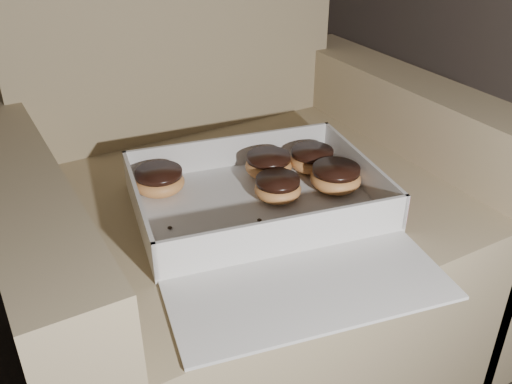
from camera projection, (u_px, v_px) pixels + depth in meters
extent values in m
cube|color=tan|center=(248.00, 273.00, 1.06)|extent=(0.65, 0.65, 0.38)
cube|color=tan|center=(169.00, 8.00, 1.07)|extent=(0.65, 0.13, 0.47)
cube|color=tan|center=(48.00, 312.00, 0.88)|extent=(0.11, 0.65, 0.51)
cube|color=tan|center=(396.00, 196.00, 1.18)|extent=(0.11, 0.65, 0.51)
cube|color=silver|center=(256.00, 205.00, 0.90)|extent=(0.42, 0.34, 0.01)
cube|color=silver|center=(231.00, 151.00, 1.00)|extent=(0.36, 0.08, 0.06)
cube|color=silver|center=(288.00, 235.00, 0.78)|extent=(0.36, 0.08, 0.06)
cube|color=silver|center=(139.00, 208.00, 0.84)|extent=(0.06, 0.27, 0.06)
cube|color=silver|center=(361.00, 170.00, 0.94)|extent=(0.06, 0.27, 0.06)
cube|color=#BA4B6F|center=(363.00, 169.00, 0.94)|extent=(0.05, 0.27, 0.05)
cube|color=silver|center=(311.00, 290.00, 0.73)|extent=(0.39, 0.22, 0.01)
ellipsoid|color=#E59150|center=(312.00, 161.00, 0.99)|extent=(0.08, 0.08, 0.04)
cylinder|color=black|center=(312.00, 152.00, 0.98)|extent=(0.07, 0.07, 0.01)
ellipsoid|color=#E59150|center=(160.00, 182.00, 0.92)|extent=(0.08, 0.08, 0.04)
cylinder|color=black|center=(159.00, 173.00, 0.91)|extent=(0.08, 0.08, 0.01)
ellipsoid|color=#E59150|center=(336.00, 179.00, 0.93)|extent=(0.08, 0.08, 0.04)
cylinder|color=black|center=(336.00, 170.00, 0.92)|extent=(0.08, 0.08, 0.01)
ellipsoid|color=#E59150|center=(278.00, 189.00, 0.90)|extent=(0.07, 0.07, 0.04)
cylinder|color=black|center=(278.00, 181.00, 0.89)|extent=(0.07, 0.07, 0.01)
ellipsoid|color=#E59150|center=(269.00, 166.00, 0.97)|extent=(0.08, 0.08, 0.04)
cylinder|color=black|center=(269.00, 158.00, 0.96)|extent=(0.07, 0.07, 0.01)
ellipsoid|color=black|center=(259.00, 220.00, 0.85)|extent=(0.01, 0.01, 0.00)
ellipsoid|color=black|center=(237.00, 237.00, 0.82)|extent=(0.01, 0.01, 0.00)
ellipsoid|color=black|center=(168.00, 264.00, 0.76)|extent=(0.01, 0.01, 0.00)
ellipsoid|color=black|center=(170.00, 228.00, 0.84)|extent=(0.01, 0.01, 0.00)
ellipsoid|color=black|center=(234.00, 255.00, 0.78)|extent=(0.01, 0.01, 0.00)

